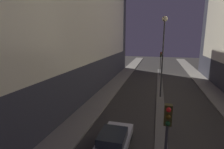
# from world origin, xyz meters

# --- Properties ---
(median_strip) EXTENTS (0.87, 36.86, 0.10)m
(median_strip) POSITION_xyz_m (0.00, 19.43, 0.05)
(median_strip) COLOR #56544F
(median_strip) RESTS_ON ground
(traffic_light_near) EXTENTS (0.32, 0.42, 4.50)m
(traffic_light_near) POSITION_xyz_m (0.00, 3.39, 3.41)
(traffic_light_near) COLOR #383838
(traffic_light_near) RESTS_ON median_strip
(traffic_light_mid) EXTENTS (0.32, 0.42, 4.50)m
(traffic_light_mid) POSITION_xyz_m (0.00, 30.75, 3.41)
(traffic_light_mid) COLOR #383838
(traffic_light_mid) RESTS_ON median_strip
(street_lamp) EXTENTS (0.63, 0.63, 9.61)m
(street_lamp) POSITION_xyz_m (0.00, 17.84, 7.13)
(street_lamp) COLOR #383838
(street_lamp) RESTS_ON median_strip
(car_left_lane) EXTENTS (1.91, 4.48, 1.46)m
(car_left_lane) POSITION_xyz_m (-3.03, 6.15, 0.74)
(car_left_lane) COLOR #B2B2B7
(car_left_lane) RESTS_ON ground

